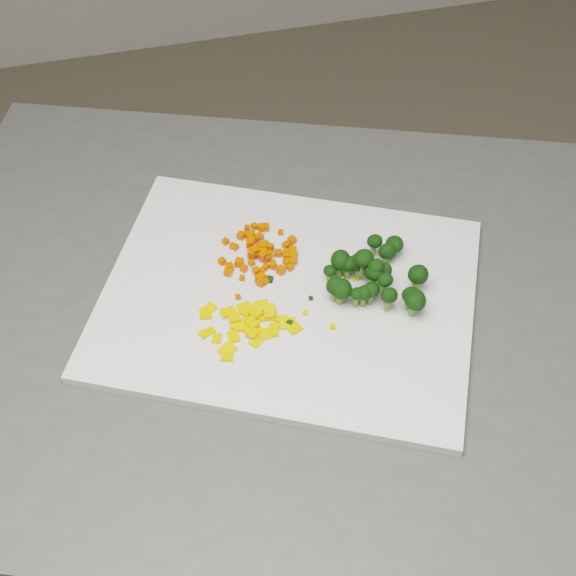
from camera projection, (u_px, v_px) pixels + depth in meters
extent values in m
plane|color=#796D55|center=(450.00, 545.00, 1.67)|extent=(4.00, 4.00, 0.00)
cube|color=#494946|center=(311.00, 490.00, 1.26)|extent=(1.15, 0.98, 0.90)
cube|color=white|center=(288.00, 297.00, 0.93)|extent=(0.53, 0.48, 0.01)
cube|color=#DC4402|center=(256.00, 271.00, 0.94)|extent=(0.01, 0.01, 0.01)
cube|color=#DC4402|center=(287.00, 263.00, 0.95)|extent=(0.01, 0.01, 0.01)
cube|color=#DC4402|center=(228.00, 272.00, 0.94)|extent=(0.01, 0.01, 0.01)
cube|color=#DC4402|center=(244.00, 269.00, 0.95)|extent=(0.01, 0.01, 0.01)
cube|color=#DC4402|center=(262.00, 228.00, 0.99)|extent=(0.01, 0.01, 0.01)
cube|color=#DC4402|center=(263.00, 251.00, 0.96)|extent=(0.01, 0.01, 0.01)
cube|color=#DC4402|center=(252.00, 253.00, 0.96)|extent=(0.01, 0.01, 0.01)
cube|color=#DC4402|center=(226.00, 241.00, 0.98)|extent=(0.01, 0.01, 0.01)
cube|color=#DC4402|center=(259.00, 249.00, 0.97)|extent=(0.01, 0.01, 0.01)
cube|color=#DC4402|center=(241.00, 236.00, 0.98)|extent=(0.01, 0.01, 0.01)
cube|color=#DC4402|center=(257.00, 237.00, 0.97)|extent=(0.01, 0.01, 0.01)
cube|color=#DC4402|center=(267.00, 258.00, 0.96)|extent=(0.01, 0.01, 0.01)
cube|color=#DC4402|center=(277.00, 253.00, 0.96)|extent=(0.01, 0.01, 0.01)
cube|color=#DC4402|center=(228.00, 272.00, 0.94)|extent=(0.01, 0.01, 0.01)
cube|color=#DC4402|center=(281.00, 232.00, 0.99)|extent=(0.01, 0.01, 0.01)
cube|color=#DC4402|center=(269.00, 254.00, 0.95)|extent=(0.01, 0.01, 0.01)
cube|color=#DC4402|center=(242.00, 278.00, 0.94)|extent=(0.01, 0.01, 0.01)
cube|color=#DC4402|center=(265.00, 267.00, 0.95)|extent=(0.01, 0.01, 0.01)
cube|color=#DC4402|center=(239.00, 263.00, 0.95)|extent=(0.01, 0.01, 0.01)
cube|color=#DC4402|center=(249.00, 243.00, 0.96)|extent=(0.01, 0.01, 0.01)
cube|color=#DC4402|center=(269.00, 247.00, 0.96)|extent=(0.01, 0.01, 0.01)
cube|color=#DC4402|center=(292.00, 262.00, 0.95)|extent=(0.01, 0.01, 0.01)
cube|color=#DC4402|center=(266.00, 227.00, 0.99)|extent=(0.01, 0.01, 0.01)
cube|color=#DC4402|center=(292.00, 249.00, 0.97)|extent=(0.01, 0.01, 0.01)
cube|color=#DC4402|center=(229.00, 267.00, 0.95)|extent=(0.01, 0.01, 0.01)
cube|color=#DC4402|center=(281.00, 270.00, 0.94)|extent=(0.01, 0.01, 0.01)
cube|color=#DC4402|center=(263.00, 283.00, 0.93)|extent=(0.01, 0.01, 0.01)
cube|color=#DC4402|center=(261.00, 278.00, 0.94)|extent=(0.01, 0.01, 0.01)
cube|color=#DC4402|center=(279.00, 253.00, 0.96)|extent=(0.01, 0.01, 0.01)
cube|color=#DC4402|center=(255.00, 227.00, 0.99)|extent=(0.01, 0.01, 0.01)
cube|color=#DC4402|center=(252.00, 233.00, 0.98)|extent=(0.01, 0.01, 0.01)
cube|color=#DC4402|center=(290.00, 267.00, 0.95)|extent=(0.01, 0.01, 0.01)
cube|color=#DC4402|center=(260.00, 237.00, 0.98)|extent=(0.01, 0.01, 0.01)
cube|color=#DC4402|center=(233.00, 246.00, 0.97)|extent=(0.01, 0.01, 0.01)
cube|color=#DC4402|center=(286.00, 252.00, 0.96)|extent=(0.01, 0.01, 0.01)
cube|color=#DC4402|center=(262.00, 270.00, 0.94)|extent=(0.01, 0.01, 0.01)
cube|color=#DC4402|center=(235.00, 247.00, 0.97)|extent=(0.01, 0.01, 0.01)
cube|color=#DC4402|center=(292.00, 240.00, 0.98)|extent=(0.01, 0.01, 0.01)
cube|color=#DC4402|center=(265.00, 243.00, 0.96)|extent=(0.01, 0.01, 0.01)
cube|color=#DC4402|center=(273.00, 266.00, 0.95)|extent=(0.01, 0.01, 0.01)
cube|color=#DC4402|center=(263.00, 256.00, 0.95)|extent=(0.01, 0.01, 0.01)
cube|color=#DC4402|center=(252.00, 254.00, 0.95)|extent=(0.01, 0.01, 0.01)
cube|color=#DC4402|center=(293.00, 256.00, 0.96)|extent=(0.01, 0.01, 0.01)
cube|color=#DC4402|center=(266.00, 281.00, 0.93)|extent=(0.01, 0.01, 0.01)
cube|color=#DC4402|center=(270.00, 247.00, 0.96)|extent=(0.01, 0.01, 0.01)
cube|color=#DC4402|center=(251.00, 263.00, 0.95)|extent=(0.01, 0.01, 0.01)
cube|color=#DC4402|center=(255.00, 251.00, 0.95)|extent=(0.01, 0.01, 0.01)
cube|color=#DC4402|center=(247.00, 228.00, 0.99)|extent=(0.01, 0.01, 0.01)
cube|color=#DC4402|center=(273.00, 263.00, 0.95)|extent=(0.01, 0.01, 0.01)
cube|color=#DC4402|center=(252.00, 241.00, 0.97)|extent=(0.01, 0.01, 0.01)
cube|color=#DC4402|center=(262.00, 246.00, 0.96)|extent=(0.01, 0.01, 0.01)
cube|color=#DC4402|center=(250.00, 236.00, 0.98)|extent=(0.01, 0.01, 0.01)
cube|color=#DC4402|center=(222.00, 261.00, 0.95)|extent=(0.01, 0.01, 0.01)
cube|color=#DC4402|center=(246.00, 234.00, 0.98)|extent=(0.01, 0.01, 0.01)
cube|color=#DC4402|center=(260.00, 279.00, 0.93)|extent=(0.01, 0.01, 0.01)
cube|color=#DC4402|center=(261.00, 282.00, 0.93)|extent=(0.01, 0.01, 0.01)
cube|color=#DC4402|center=(286.00, 256.00, 0.96)|extent=(0.01, 0.01, 0.01)
cube|color=#DC4402|center=(286.00, 245.00, 0.97)|extent=(0.01, 0.01, 0.01)
cube|color=#DC4402|center=(293.00, 251.00, 0.96)|extent=(0.01, 0.01, 0.01)
cube|color=#DC4402|center=(265.00, 246.00, 0.96)|extent=(0.01, 0.01, 0.01)
cube|color=#DC4402|center=(251.00, 257.00, 0.96)|extent=(0.01, 0.01, 0.01)
cube|color=#DC4402|center=(261.00, 247.00, 0.97)|extent=(0.01, 0.01, 0.01)
cube|color=yellow|center=(289.00, 321.00, 0.90)|extent=(0.02, 0.01, 0.00)
cube|color=yellow|center=(256.00, 313.00, 0.90)|extent=(0.02, 0.02, 0.01)
cube|color=yellow|center=(227.00, 350.00, 0.87)|extent=(0.02, 0.02, 0.01)
cube|color=yellow|center=(284.00, 323.00, 0.89)|extent=(0.01, 0.02, 0.01)
cube|color=yellow|center=(252.00, 323.00, 0.89)|extent=(0.02, 0.02, 0.01)
cube|color=yellow|center=(252.00, 321.00, 0.90)|extent=(0.02, 0.01, 0.00)
cube|color=yellow|center=(265.00, 334.00, 0.88)|extent=(0.01, 0.02, 0.00)
cube|color=yellow|center=(217.00, 338.00, 0.88)|extent=(0.01, 0.02, 0.01)
cube|color=yellow|center=(205.00, 314.00, 0.90)|extent=(0.01, 0.02, 0.01)
cube|color=yellow|center=(262.00, 304.00, 0.91)|extent=(0.02, 0.01, 0.01)
cube|color=yellow|center=(269.00, 309.00, 0.91)|extent=(0.02, 0.02, 0.01)
cube|color=yellow|center=(207.00, 332.00, 0.89)|extent=(0.02, 0.02, 0.01)
cube|color=yellow|center=(244.00, 308.00, 0.91)|extent=(0.02, 0.01, 0.01)
cube|color=yellow|center=(247.00, 312.00, 0.90)|extent=(0.02, 0.02, 0.01)
cube|color=yellow|center=(252.00, 332.00, 0.88)|extent=(0.02, 0.02, 0.01)
cube|color=yellow|center=(261.00, 315.00, 0.90)|extent=(0.02, 0.02, 0.01)
cube|color=yellow|center=(237.00, 324.00, 0.89)|extent=(0.02, 0.01, 0.01)
cube|color=yellow|center=(210.00, 308.00, 0.91)|extent=(0.02, 0.02, 0.01)
cube|color=yellow|center=(234.00, 318.00, 0.89)|extent=(0.01, 0.01, 0.01)
cube|color=yellow|center=(270.00, 311.00, 0.90)|extent=(0.02, 0.02, 0.01)
cube|color=yellow|center=(233.00, 336.00, 0.88)|extent=(0.01, 0.02, 0.00)
cube|color=yellow|center=(274.00, 330.00, 0.89)|extent=(0.02, 0.02, 0.01)
cube|color=yellow|center=(259.00, 307.00, 0.90)|extent=(0.02, 0.02, 0.01)
cube|color=yellow|center=(295.00, 329.00, 0.89)|extent=(0.02, 0.02, 0.01)
cube|color=yellow|center=(243.00, 327.00, 0.89)|extent=(0.02, 0.02, 0.01)
cube|color=yellow|center=(259.00, 332.00, 0.89)|extent=(0.02, 0.02, 0.00)
cube|color=yellow|center=(256.00, 342.00, 0.88)|extent=(0.02, 0.02, 0.01)
cube|color=yellow|center=(228.00, 312.00, 0.90)|extent=(0.02, 0.02, 0.01)
cube|color=yellow|center=(227.00, 354.00, 0.87)|extent=(0.02, 0.02, 0.01)
cube|color=yellow|center=(274.00, 318.00, 0.90)|extent=(0.02, 0.02, 0.01)
cube|color=#DC4402|center=(238.00, 297.00, 0.92)|extent=(0.01, 0.01, 0.00)
cube|color=yellow|center=(267.00, 319.00, 0.90)|extent=(0.01, 0.01, 0.00)
cube|color=black|center=(290.00, 323.00, 0.89)|extent=(0.01, 0.01, 0.00)
cube|color=yellow|center=(354.00, 279.00, 0.94)|extent=(0.01, 0.01, 0.00)
cube|color=yellow|center=(305.00, 313.00, 0.90)|extent=(0.01, 0.01, 0.00)
cube|color=yellow|center=(333.00, 327.00, 0.89)|extent=(0.01, 0.01, 0.00)
cube|color=yellow|center=(342.00, 281.00, 0.94)|extent=(0.01, 0.01, 0.00)
cube|color=black|center=(270.00, 279.00, 0.94)|extent=(0.01, 0.01, 0.01)
cube|color=black|center=(311.00, 298.00, 0.92)|extent=(0.01, 0.01, 0.00)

